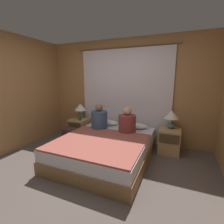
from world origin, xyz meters
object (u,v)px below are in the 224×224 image
Objects in this scene: beer_bottle_on_left_stand at (80,117)px; nightstand_right at (169,141)px; person_right_in_bed at (127,123)px; nightstand_left at (79,128)px; lamp_left at (80,108)px; backpack_on_floor at (70,135)px; lamp_right at (171,116)px; person_left_in_bed at (99,119)px; pillow_right at (135,125)px; bed at (106,148)px; pillow_left at (107,122)px.

nightstand_right is at bearing 2.95° from beer_bottle_on_left_stand.
nightstand_right is 0.93× the size of person_right_in_bed.
nightstand_left is 0.53m from lamp_left.
nightstand_left is 0.45m from backpack_on_floor.
person_left_in_bed is (-1.51, -0.39, -0.12)m from lamp_right.
person_right_in_bed is 2.41× the size of beer_bottle_on_left_stand.
person_right_in_bed is (-0.07, -0.37, 0.16)m from pillow_right.
bed is at bearing -15.42° from backpack_on_floor.
nightstand_right is 0.81m from pillow_right.
person_right_in_bed reaches higher than nightstand_left.
nightstand_left is 0.88× the size of pillow_left.
nightstand_left is at bearing -90.00° from lamp_left.
pillow_left is at bearing 150.37° from person_right_in_bed.
person_left_in_bed is at bearing -26.81° from lamp_left.
pillow_right is 0.41m from person_right_in_bed.
person_left_in_bed is at bearing -180.00° from person_right_in_bed.
nightstand_left reaches higher than bed.
person_right_in_bed reaches higher than bed.
bed is 5.11× the size of lamp_right.
backpack_on_floor is at bearing -101.97° from beer_bottle_on_left_stand.
pillow_right is at bearing -178.75° from lamp_right.
bed is 3.92× the size of nightstand_right.
lamp_right is 1.57m from person_left_in_bed.
pillow_left is 0.72m from pillow_right.
lamp_left is 0.71× the size of person_right_in_bed.
pillow_left is at bearing 87.89° from person_left_in_bed.
pillow_right is (-0.78, -0.02, -0.29)m from lamp_right.
beer_bottle_on_left_stand is at bearing 163.51° from person_left_in_bed.
nightstand_right is 0.88× the size of pillow_left.
beer_bottle_on_left_stand is at bearing 148.08° from bed.
nightstand_right is at bearing -90.00° from lamp_right.
nightstand_right is at bearing 0.00° from nightstand_left.
beer_bottle_on_left_stand is (0.10, -0.19, -0.18)m from lamp_left.
nightstand_right is 0.88× the size of pillow_right.
pillow_left is 0.95m from backpack_on_floor.
lamp_right is at bearing 0.65° from pillow_left.
person_right_in_bed is 1.47m from backpack_on_floor.
nightstand_left is 1.31× the size of backpack_on_floor.
pillow_left is 2.53× the size of beer_bottle_on_left_stand.
pillow_right is at bearing 2.34° from nightstand_left.
pillow_left is (-1.50, 0.06, 0.24)m from nightstand_right.
person_left_in_bed is at bearing 129.79° from bed.
lamp_right is (2.28, 0.08, 0.53)m from nightstand_left.
lamp_right is at bearing 13.27° from backpack_on_floor.
lamp_right is at bearing 14.31° from person_left_in_bed.
lamp_left is 0.68× the size of pillow_left.
lamp_left is at bearing 179.35° from pillow_right.
backpack_on_floor is at bearing 164.58° from bed.
pillow_left and pillow_right have the same top height.
nightstand_right is at bearing -2.34° from pillow_left.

